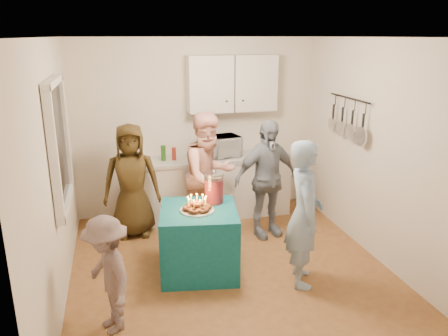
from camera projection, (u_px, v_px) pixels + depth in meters
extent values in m
plane|color=brown|center=(231.00, 271.00, 5.05)|extent=(4.00, 4.00, 0.00)
plane|color=white|center=(233.00, 37.00, 4.29)|extent=(4.00, 4.00, 0.00)
plane|color=silver|center=(197.00, 127.00, 6.52)|extent=(3.60, 3.60, 0.00)
plane|color=silver|center=(54.00, 177.00, 4.25)|extent=(4.00, 4.00, 0.00)
plane|color=silver|center=(381.00, 153.00, 5.09)|extent=(4.00, 4.00, 0.00)
cube|color=black|center=(58.00, 144.00, 4.46)|extent=(0.04, 1.00, 1.20)
cube|color=white|center=(215.00, 187.00, 6.54)|extent=(2.20, 0.58, 0.86)
cube|color=beige|center=(215.00, 158.00, 6.41)|extent=(2.24, 0.62, 0.05)
cube|color=white|center=(232.00, 83.00, 6.31)|extent=(1.30, 0.30, 0.80)
cube|color=black|center=(346.00, 118.00, 5.63)|extent=(0.12, 1.00, 0.60)
imported|color=white|center=(220.00, 146.00, 6.38)|extent=(0.60, 0.46, 0.30)
cube|color=#105D69|center=(199.00, 240.00, 4.97)|extent=(0.98, 0.98, 0.76)
cylinder|color=red|center=(214.00, 189.00, 5.02)|extent=(0.22, 0.22, 0.34)
imported|color=#8EABCE|center=(304.00, 214.00, 4.62)|extent=(0.53, 0.67, 1.61)
imported|color=brown|center=(132.00, 181.00, 5.79)|extent=(0.78, 0.53, 1.54)
imported|color=#E17E75|center=(209.00, 176.00, 5.70)|extent=(1.02, 0.93, 1.70)
imported|color=#0F1F34|center=(266.00, 179.00, 5.77)|extent=(0.99, 0.56, 1.59)
imported|color=#624F4E|center=(108.00, 275.00, 3.91)|extent=(0.64, 0.82, 1.12)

